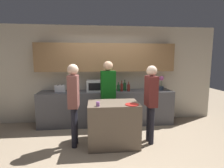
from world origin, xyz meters
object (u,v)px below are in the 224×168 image
Objects in this scene: microwave at (96,86)px; potted_plant at (161,83)px; plate_on_island at (132,105)px; person_left at (151,98)px; toaster at (60,88)px; cup_0 at (98,104)px; bottle_0 at (118,88)px; person_right at (108,91)px; bottle_1 at (122,87)px; person_center at (74,98)px; bottle_3 at (129,88)px; bottle_2 at (125,86)px.

potted_plant is (1.82, 0.00, 0.05)m from microwave.
plate_on_island is 0.52m from person_left.
person_left is at bearing -30.54° from toaster.
plate_on_island is 3.08× the size of cup_0.
bottle_0 reaches higher than cup_0.
person_right reaches higher than plate_on_island.
microwave is 0.60m from bottle_0.
toaster is 1.64m from bottle_1.
toaster is at bearing 137.92° from plate_on_island.
bottle_1 is 0.17× the size of person_center.
bottle_1 reaches higher than toaster.
bottle_0 is 1.54m from cup_0.
toaster reaches higher than plate_on_island.
bottle_3 is 3.09× the size of cup_0.
cup_0 reaches higher than plate_on_island.
microwave is 1.79× the size of bottle_1.
potted_plant is 2.60m from person_center.
microwave is at bearing -72.35° from person_right.
person_left reaches higher than potted_plant.
bottle_1 is (-1.14, -0.11, -0.09)m from potted_plant.
bottle_1 is 0.17× the size of person_right.
toaster is at bearing -180.00° from potted_plant.
cup_0 is (-0.78, -1.51, -0.10)m from bottle_2.
person_right is at bearing 72.89° from cup_0.
person_right reaches higher than bottle_0.
toaster is 1.78m from cup_0.
microwave is 0.87m from bottle_3.
microwave is 2.00× the size of plate_on_island.
plate_on_island is at bearing -90.71° from bottle_1.
microwave is at bearing -178.76° from bottle_2.
bottle_3 is 1.14m from person_left.
person_right is (0.74, 0.58, 0.04)m from person_center.
bottle_2 is 0.17× the size of person_right.
bottle_2 is 3.55× the size of cup_0.
bottle_3 is (0.19, -0.00, -0.01)m from bottle_1.
person_left reaches higher than bottle_1.
toaster is at bearing -179.50° from bottle_2.
plate_on_island is 0.16× the size of person_left.
person_left is at bearing 13.38° from cup_0.
person_left is at bearing -119.81° from potted_plant.
potted_plant is 1.52× the size of bottle_3.
person_left reaches higher than bottle_3.
bottle_1 reaches higher than plate_on_island.
person_right reaches higher than cup_0.
bottle_0 is at bearing 155.95° from bottle_1.
bottle_3 is at bearing 81.46° from plate_on_island.
microwave is at bearing -179.95° from potted_plant.
person_left reaches higher than microwave.
person_left reaches higher than cup_0.
bottle_1 is at bearing -132.99° from person_right.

